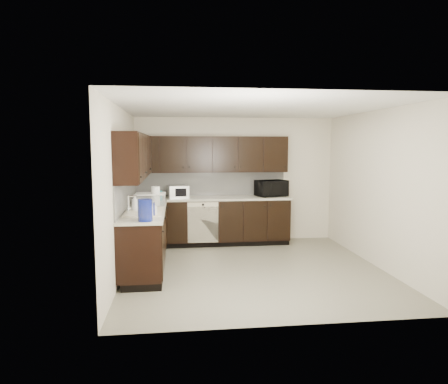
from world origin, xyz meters
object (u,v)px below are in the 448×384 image
Objects in this scene: microwave at (271,188)px; toaster_oven at (178,192)px; blue_pitcher at (145,210)px; storage_bin at (151,199)px; sink at (144,217)px.

toaster_oven is at bearing 160.83° from microwave.
blue_pitcher reaches higher than toaster_oven.
storage_bin is at bearing -178.18° from microwave.
microwave is at bearing 44.83° from blue_pitcher.
microwave reaches higher than storage_bin.
storage_bin is (-0.47, -0.89, -0.02)m from toaster_oven.
sink is 0.72m from blue_pitcher.
blue_pitcher is (-0.45, -2.39, 0.03)m from toaster_oven.
storage_bin is at bearing -127.40° from toaster_oven.
microwave is at bearing 21.30° from storage_bin.
microwave reaches higher than toaster_oven.
storage_bin is 1.66× the size of blue_pitcher.
sink is 1.70× the size of storage_bin.
toaster_oven is (0.53, 1.70, 0.18)m from sink.
blue_pitcher is at bearing -153.03° from microwave.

